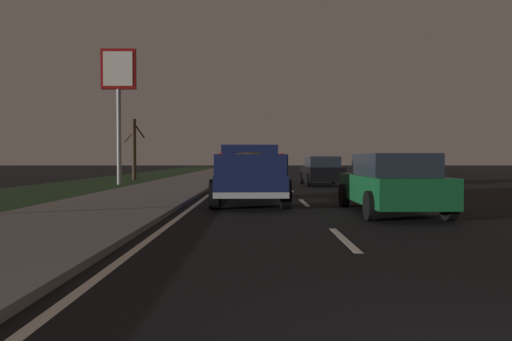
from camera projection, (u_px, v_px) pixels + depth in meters
The scene contains 9 objects.
ground at pixel (280, 181), 29.47m from camera, with size 144.00×144.00×0.00m, color black.
sidewalk_shoulder at pixel (192, 180), 29.47m from camera, with size 108.00×4.00×0.12m, color slate.
grass_verge at pixel (115, 181), 29.49m from camera, with size 108.00×6.00×0.01m, color #1E3819.
lane_markings at pixel (242, 179), 31.74m from camera, with size 108.00×3.54×0.01m.
pickup_truck at pixel (250, 172), 14.67m from camera, with size 5.48×2.38×1.87m.
sedan_black at pixel (322, 170), 24.69m from camera, with size 4.43×2.07×1.54m.
sedan_green at pixel (391, 183), 11.82m from camera, with size 4.42×2.06×1.54m.
gas_price_sign at pixel (119, 82), 24.98m from camera, with size 0.27×1.90×7.43m.
bare_tree_far at pixel (134, 148), 30.96m from camera, with size 1.15×1.27×4.12m.
Camera 1 is at (-2.44, 1.52, 1.40)m, focal length 32.06 mm.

